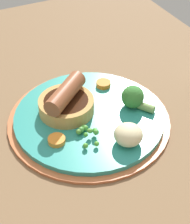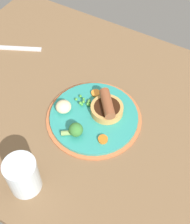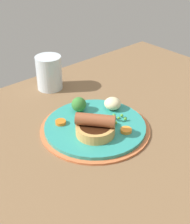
{
  "view_description": "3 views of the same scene",
  "coord_description": "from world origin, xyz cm",
  "px_view_note": "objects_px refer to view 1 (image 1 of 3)",
  "views": [
    {
      "loc": [
        -39.39,
        17.44,
        46.72
      ],
      "look_at": [
        3.85,
        -3.76,
        5.55
      ],
      "focal_mm": 60.0,
      "sensor_mm": 36.0,
      "label": 1
    },
    {
      "loc": [
        32.41,
        -50.02,
        77.23
      ],
      "look_at": [
        5.42,
        -3.46,
        6.97
      ],
      "focal_mm": 50.0,
      "sensor_mm": 36.0,
      "label": 2
    },
    {
      "loc": [
        48.05,
        46.51,
        49.32
      ],
      "look_at": [
        3.54,
        -4.57,
        6.94
      ],
      "focal_mm": 50.0,
      "sensor_mm": 36.0,
      "label": 3
    }
  ],
  "objects_px": {
    "potato_chunk_1": "(128,135)",
    "carrot_slice_3": "(57,140)",
    "carrot_slice_0": "(103,84)",
    "broccoli_floret_near": "(134,98)",
    "dinner_plate": "(89,119)",
    "sausage_pudding": "(68,102)",
    "pea_pile": "(87,132)"
  },
  "relations": [
    {
      "from": "sausage_pudding",
      "to": "carrot_slice_3",
      "type": "xyz_separation_m",
      "value": [
        -0.06,
        0.05,
        -0.02
      ]
    },
    {
      "from": "pea_pile",
      "to": "broccoli_floret_near",
      "type": "distance_m",
      "value": 0.11
    },
    {
      "from": "dinner_plate",
      "to": "broccoli_floret_near",
      "type": "xyz_separation_m",
      "value": [
        -0.01,
        -0.08,
        0.03
      ]
    },
    {
      "from": "dinner_plate",
      "to": "pea_pile",
      "type": "height_order",
      "value": "pea_pile"
    },
    {
      "from": "sausage_pudding",
      "to": "carrot_slice_0",
      "type": "distance_m",
      "value": 0.1
    },
    {
      "from": "broccoli_floret_near",
      "to": "carrot_slice_3",
      "type": "bearing_deg",
      "value": 64.06
    },
    {
      "from": "potato_chunk_1",
      "to": "carrot_slice_3",
      "type": "relative_size",
      "value": 1.64
    },
    {
      "from": "carrot_slice_0",
      "to": "pea_pile",
      "type": "bearing_deg",
      "value": 141.77
    },
    {
      "from": "dinner_plate",
      "to": "broccoli_floret_near",
      "type": "distance_m",
      "value": 0.09
    },
    {
      "from": "dinner_plate",
      "to": "pea_pile",
      "type": "bearing_deg",
      "value": 150.99
    },
    {
      "from": "dinner_plate",
      "to": "carrot_slice_3",
      "type": "height_order",
      "value": "carrot_slice_3"
    },
    {
      "from": "sausage_pudding",
      "to": "dinner_plate",
      "type": "bearing_deg",
      "value": 96.33
    },
    {
      "from": "sausage_pudding",
      "to": "carrot_slice_0",
      "type": "xyz_separation_m",
      "value": [
        0.04,
        -0.09,
        -0.02
      ]
    },
    {
      "from": "dinner_plate",
      "to": "potato_chunk_1",
      "type": "relative_size",
      "value": 6.12
    },
    {
      "from": "dinner_plate",
      "to": "potato_chunk_1",
      "type": "height_order",
      "value": "potato_chunk_1"
    },
    {
      "from": "pea_pile",
      "to": "carrot_slice_0",
      "type": "relative_size",
      "value": 1.93
    },
    {
      "from": "pea_pile",
      "to": "carrot_slice_3",
      "type": "relative_size",
      "value": 1.87
    },
    {
      "from": "carrot_slice_3",
      "to": "pea_pile",
      "type": "bearing_deg",
      "value": -99.34
    },
    {
      "from": "broccoli_floret_near",
      "to": "carrot_slice_0",
      "type": "height_order",
      "value": "broccoli_floret_near"
    },
    {
      "from": "pea_pile",
      "to": "sausage_pudding",
      "type": "bearing_deg",
      "value": 1.59
    },
    {
      "from": "dinner_plate",
      "to": "broccoli_floret_near",
      "type": "bearing_deg",
      "value": -99.05
    },
    {
      "from": "broccoli_floret_near",
      "to": "dinner_plate",
      "type": "bearing_deg",
      "value": 46.25
    },
    {
      "from": "dinner_plate",
      "to": "carrot_slice_3",
      "type": "bearing_deg",
      "value": 116.39
    },
    {
      "from": "carrot_slice_0",
      "to": "carrot_slice_3",
      "type": "relative_size",
      "value": 0.97
    },
    {
      "from": "broccoli_floret_near",
      "to": "potato_chunk_1",
      "type": "height_order",
      "value": "broccoli_floret_near"
    },
    {
      "from": "dinner_plate",
      "to": "potato_chunk_1",
      "type": "xyz_separation_m",
      "value": [
        -0.09,
        -0.03,
        0.02
      ]
    },
    {
      "from": "sausage_pudding",
      "to": "pea_pile",
      "type": "xyz_separation_m",
      "value": [
        -0.07,
        -0.0,
        -0.01
      ]
    },
    {
      "from": "sausage_pudding",
      "to": "potato_chunk_1",
      "type": "xyz_separation_m",
      "value": [
        -0.11,
        -0.05,
        -0.0
      ]
    },
    {
      "from": "sausage_pudding",
      "to": "broccoli_floret_near",
      "type": "relative_size",
      "value": 1.64
    },
    {
      "from": "carrot_slice_3",
      "to": "carrot_slice_0",
      "type": "bearing_deg",
      "value": -53.27
    },
    {
      "from": "sausage_pudding",
      "to": "potato_chunk_1",
      "type": "height_order",
      "value": "sausage_pudding"
    },
    {
      "from": "sausage_pudding",
      "to": "carrot_slice_3",
      "type": "relative_size",
      "value": 3.41
    }
  ]
}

